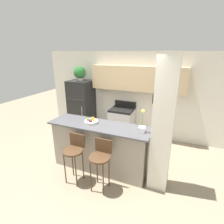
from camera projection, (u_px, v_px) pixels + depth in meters
ground_plane at (100, 168)px, 4.03m from camera, size 14.00×14.00×0.00m
wall_back at (132, 88)px, 5.22m from camera, size 5.60×0.38×2.55m
pillar_right at (163, 126)px, 3.11m from camera, size 0.38×0.32×2.55m
counter_bar at (100, 147)px, 3.85m from camera, size 2.21×0.64×1.08m
refrigerator at (82, 106)px, 5.73m from camera, size 0.70×0.71×1.68m
stove_range at (122, 122)px, 5.39m from camera, size 0.69×0.63×1.07m
bar_stool_left at (74, 151)px, 3.44m from camera, size 0.40×0.40×1.00m
bar_stool_right at (101, 157)px, 3.23m from camera, size 0.40×0.40×1.00m
potted_plant_on_fridge at (80, 73)px, 5.38m from camera, size 0.38×0.38×0.44m
orchid_vase at (142, 126)px, 3.30m from camera, size 0.12×0.12×0.46m
fruit_bowl at (91, 121)px, 3.75m from camera, size 0.29×0.29×0.12m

